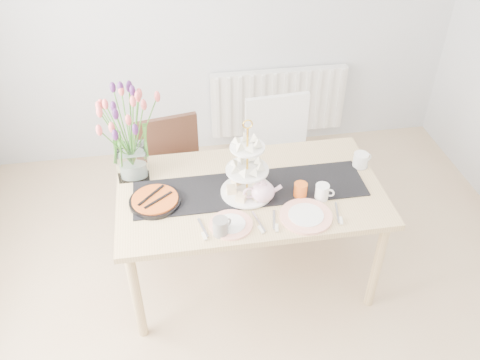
{
  "coord_description": "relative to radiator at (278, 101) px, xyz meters",
  "views": [
    {
      "loc": [
        -0.47,
        -1.68,
        2.7
      ],
      "look_at": [
        -0.1,
        0.6,
        0.87
      ],
      "focal_mm": 38.0,
      "sensor_mm": 36.0,
      "label": 1
    }
  ],
  "objects": [
    {
      "name": "room_shell",
      "position": [
        -0.5,
        -2.19,
        0.85
      ],
      "size": [
        4.5,
        4.5,
        4.5
      ],
      "color": "tan",
      "rests_on": "ground"
    },
    {
      "name": "radiator",
      "position": [
        0.0,
        0.0,
        0.0
      ],
      "size": [
        1.2,
        0.08,
        0.6
      ],
      "primitive_type": "cube",
      "color": "white",
      "rests_on": "room_shell"
    },
    {
      "name": "dining_table",
      "position": [
        -0.53,
        -1.54,
        0.22
      ],
      "size": [
        1.6,
        0.9,
        0.75
      ],
      "color": "tan",
      "rests_on": "ground"
    },
    {
      "name": "chair_brown",
      "position": [
        -0.98,
        -0.98,
        0.07
      ],
      "size": [
        0.51,
        0.51,
        0.89
      ],
      "rotation": [
        0.0,
        0.0,
        0.18
      ],
      "color": "#341B12",
      "rests_on": "ground"
    },
    {
      "name": "chair_white",
      "position": [
        -0.19,
        -0.91,
        0.11
      ],
      "size": [
        0.5,
        0.5,
        0.95
      ],
      "rotation": [
        0.0,
        0.0,
        0.07
      ],
      "color": "white",
      "rests_on": "ground"
    },
    {
      "name": "table_runner",
      "position": [
        -0.53,
        -1.54,
        0.3
      ],
      "size": [
        1.4,
        0.35,
        0.01
      ],
      "primitive_type": "cube",
      "color": "black",
      "rests_on": "dining_table"
    },
    {
      "name": "tulip_vase",
      "position": [
        -1.22,
        -1.26,
        0.68
      ],
      "size": [
        0.68,
        0.68,
        0.59
      ],
      "rotation": [
        0.0,
        0.0,
        -0.09
      ],
      "color": "silver",
      "rests_on": "dining_table"
    },
    {
      "name": "cake_stand",
      "position": [
        -0.56,
        -1.57,
        0.43
      ],
      "size": [
        0.31,
        0.31,
        0.46
      ],
      "rotation": [
        0.0,
        0.0,
        -0.33
      ],
      "color": "gold",
      "rests_on": "dining_table"
    },
    {
      "name": "teapot",
      "position": [
        -0.48,
        -1.65,
        0.37
      ],
      "size": [
        0.22,
        0.18,
        0.14
      ],
      "primitive_type": null,
      "rotation": [
        0.0,
        0.0,
        -0.03
      ],
      "color": "white",
      "rests_on": "dining_table"
    },
    {
      "name": "cream_jug",
      "position": [
        0.2,
        -1.42,
        0.35
      ],
      "size": [
        0.12,
        0.12,
        0.09
      ],
      "primitive_type": "cylinder",
      "rotation": [
        0.0,
        0.0,
        0.25
      ],
      "color": "white",
      "rests_on": "dining_table"
    },
    {
      "name": "tart_tin",
      "position": [
        -1.1,
        -1.57,
        0.32
      ],
      "size": [
        0.3,
        0.3,
        0.04
      ],
      "rotation": [
        0.0,
        0.0,
        0.39
      ],
      "color": "black",
      "rests_on": "dining_table"
    },
    {
      "name": "mug_grey",
      "position": [
        -0.76,
        -1.89,
        0.35
      ],
      "size": [
        0.12,
        0.12,
        0.1
      ],
      "primitive_type": "cylinder",
      "rotation": [
        0.0,
        0.0,
        0.6
      ],
      "color": "gray",
      "rests_on": "dining_table"
    },
    {
      "name": "mug_white",
      "position": [
        -0.13,
        -1.69,
        0.35
      ],
      "size": [
        0.11,
        0.11,
        0.1
      ],
      "primitive_type": "cylinder",
      "rotation": [
        0.0,
        0.0,
        -0.39
      ],
      "color": "white",
      "rests_on": "dining_table"
    },
    {
      "name": "mug_orange",
      "position": [
        -0.25,
        -1.65,
        0.35
      ],
      "size": [
        0.11,
        0.11,
        0.09
      ],
      "primitive_type": "cylinder",
      "rotation": [
        0.0,
        0.0,
        1.0
      ],
      "color": "orange",
      "rests_on": "dining_table"
    },
    {
      "name": "plate_left",
      "position": [
        -0.69,
        -1.83,
        0.31
      ],
      "size": [
        0.29,
        0.29,
        0.01
      ],
      "primitive_type": "cylinder",
      "rotation": [
        0.0,
        0.0,
        0.23
      ],
      "color": "white",
      "rests_on": "dining_table"
    },
    {
      "name": "plate_right",
      "position": [
        -0.26,
        -1.83,
        0.31
      ],
      "size": [
        0.35,
        0.35,
        0.02
      ],
      "primitive_type": "cylinder",
      "rotation": [
        0.0,
        0.0,
        -0.21
      ],
      "color": "white",
      "rests_on": "dining_table"
    }
  ]
}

